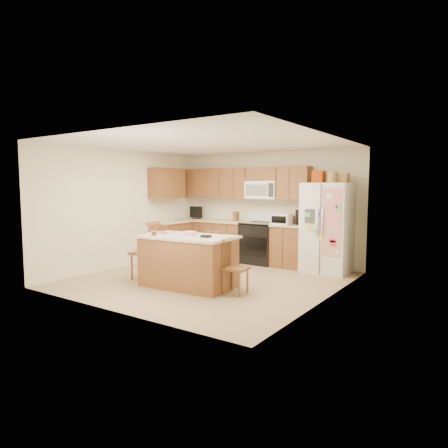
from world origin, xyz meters
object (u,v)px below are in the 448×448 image
Objects in this scene: windsor_chair_back at (218,256)px; windsor_chair_left at (146,252)px; windsor_chair_right at (234,268)px; stove at (260,242)px; refrigerator at (327,227)px; island at (188,261)px.

windsor_chair_left is at bearing -146.26° from windsor_chair_back.
windsor_chair_right is (1.93, 0.06, -0.09)m from windsor_chair_left.
windsor_chair_back is 1.06m from windsor_chair_right.
stove is 1.04× the size of windsor_chair_left.
stove is at bearing 68.07° from windsor_chair_left.
stove is at bearing 177.70° from refrigerator.
windsor_chair_back is (0.10, 0.74, -0.02)m from island.
refrigerator reaches higher than windsor_chair_left.
windsor_chair_left reaches higher than windsor_chair_right.
windsor_chair_right is at bearing 3.99° from island.
refrigerator is (1.57, -0.06, 0.45)m from stove.
windsor_chair_back is at bearing 33.74° from windsor_chair_left.
refrigerator reaches higher than windsor_chair_back.
island reaches higher than windsor_chair_right.
refrigerator is 2.96m from island.
windsor_chair_right is at bearing 1.92° from windsor_chair_left.
windsor_chair_back is at bearing -130.60° from refrigerator.
island is at bearing -97.87° from windsor_chair_back.
windsor_chair_left is 1.18× the size of windsor_chair_back.
island is at bearing 0.05° from windsor_chair_left.
refrigerator is at bearing 57.38° from island.
island is at bearing -122.62° from refrigerator.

